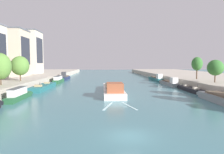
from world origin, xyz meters
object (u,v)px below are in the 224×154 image
(moored_boat_left_midway, at_px, (58,80))
(moored_boat_left_downstream, at_px, (65,77))
(moored_boat_right_gap_after, at_px, (156,78))
(moored_boat_right_midway, at_px, (190,89))
(moored_boat_left_near, at_px, (19,95))
(moored_boat_right_lone, at_px, (169,83))
(tree_right_nearest, at_px, (197,64))
(barge_midriver, at_px, (113,89))
(tree_left_nearest, at_px, (0,66))
(moored_boat_left_upstream, at_px, (44,87))
(tree_left_second, at_px, (20,66))
(tree_right_midway, at_px, (215,68))

(moored_boat_left_midway, height_order, moored_boat_left_downstream, moored_boat_left_downstream)
(moored_boat_right_gap_after, bearing_deg, moored_boat_right_midway, -89.32)
(moored_boat_left_near, bearing_deg, moored_boat_left_downstream, 89.76)
(moored_boat_left_near, height_order, moored_boat_right_gap_after, moored_boat_right_gap_after)
(moored_boat_left_near, xyz_separation_m, moored_boat_right_lone, (38.56, 23.28, -0.17))
(moored_boat_left_midway, relative_size, tree_right_nearest, 1.83)
(barge_midriver, height_order, tree_left_nearest, tree_left_nearest)
(moored_boat_left_downstream, bearing_deg, moored_boat_right_midway, -43.34)
(barge_midriver, height_order, moored_boat_right_lone, barge_midriver)
(moored_boat_left_upstream, bearing_deg, tree_left_second, -176.84)
(moored_boat_left_upstream, distance_m, moored_boat_right_lone, 39.20)
(moored_boat_left_near, xyz_separation_m, moored_boat_left_upstream, (0.10, 15.70, -0.38))
(moored_boat_right_lone, xyz_separation_m, tree_right_nearest, (6.96, -4.23, 6.18))
(moored_boat_left_midway, bearing_deg, moored_boat_right_lone, -14.65)
(moored_boat_left_downstream, bearing_deg, barge_midriver, -64.20)
(tree_left_nearest, bearing_deg, moored_boat_left_midway, 77.05)
(tree_right_midway, bearing_deg, moored_boat_right_midway, 170.28)
(tree_right_midway, height_order, tree_right_nearest, tree_right_nearest)
(moored_boat_left_near, distance_m, tree_right_nearest, 49.70)
(moored_boat_left_upstream, bearing_deg, moored_boat_left_near, -90.37)
(moored_boat_right_gap_after, bearing_deg, tree_left_second, -151.36)
(moored_boat_left_upstream, relative_size, moored_boat_right_midway, 1.36)
(moored_boat_left_midway, xyz_separation_m, tree_left_second, (-6.25, -17.94, 5.45))
(barge_midriver, distance_m, tree_left_nearest, 25.96)
(moored_boat_right_midway, height_order, moored_boat_right_lone, moored_boat_right_lone)
(moored_boat_left_near, relative_size, moored_boat_left_downstream, 0.90)
(moored_boat_right_gap_after, height_order, tree_left_second, tree_left_second)
(moored_boat_left_downstream, bearing_deg, tree_left_nearest, -98.80)
(tree_left_nearest, bearing_deg, moored_boat_left_near, -41.45)
(moored_boat_right_gap_after, distance_m, tree_left_second, 51.38)
(barge_midriver, relative_size, tree_right_nearest, 3.33)
(moored_boat_left_midway, xyz_separation_m, moored_boat_right_midway, (38.93, -23.45, -0.55))
(moored_boat_left_near, height_order, tree_left_nearest, tree_left_nearest)
(moored_boat_left_midway, height_order, moored_boat_right_gap_after, moored_boat_right_gap_after)
(moored_boat_left_midway, bearing_deg, tree_left_second, -109.20)
(moored_boat_right_lone, distance_m, moored_boat_right_gap_after, 16.57)
(moored_boat_right_lone, bearing_deg, moored_boat_right_gap_after, 89.16)
(moored_boat_right_gap_after, distance_m, tree_right_midway, 32.08)
(barge_midriver, height_order, moored_boat_left_near, barge_midriver)
(moored_boat_right_gap_after, relative_size, tree_right_midway, 2.59)
(moored_boat_left_near, bearing_deg, tree_right_midway, 11.06)
(moored_boat_right_lone, xyz_separation_m, moored_boat_right_gap_after, (0.24, 16.57, 0.07))
(tree_left_nearest, bearing_deg, moored_boat_right_gap_after, 37.40)
(barge_midriver, distance_m, tree_right_midway, 26.59)
(tree_left_second, bearing_deg, moored_boat_left_near, -68.57)
(tree_right_nearest, bearing_deg, tree_left_nearest, -165.27)
(barge_midriver, xyz_separation_m, moored_boat_right_lone, (19.47, 15.74, -0.11))
(barge_midriver, xyz_separation_m, moored_boat_left_near, (-19.08, -7.54, 0.07))
(moored_boat_right_midway, xyz_separation_m, tree_left_second, (-45.18, 5.51, 6.00))
(moored_boat_left_near, bearing_deg, moored_boat_right_gap_after, 45.76)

